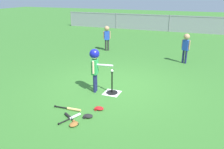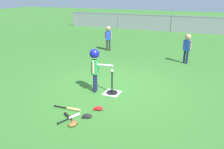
{
  "view_description": "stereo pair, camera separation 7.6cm",
  "coord_description": "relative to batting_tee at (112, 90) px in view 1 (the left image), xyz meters",
  "views": [
    {
      "loc": [
        2.22,
        -5.76,
        2.65
      ],
      "look_at": [
        0.1,
        -0.44,
        0.55
      ],
      "focal_mm": 36.09,
      "sensor_mm": 36.0,
      "label": 1
    },
    {
      "loc": [
        2.29,
        -5.73,
        2.65
      ],
      "look_at": [
        0.1,
        -0.44,
        0.55
      ],
      "focal_mm": 36.09,
      "sensor_mm": 36.0,
      "label": 2
    }
  ],
  "objects": [
    {
      "name": "home_plate",
      "position": [
        -0.0,
        0.0,
        -0.09
      ],
      "size": [
        0.44,
        0.44,
        0.01
      ],
      "primitive_type": "cube",
      "color": "white",
      "rests_on": "ground_plane"
    },
    {
      "name": "fielder_deep_center",
      "position": [
        1.61,
        3.68,
        0.66
      ],
      "size": [
        0.32,
        0.23,
        1.17
      ],
      "color": "#191E4C",
      "rests_on": "ground_plane"
    },
    {
      "name": "batting_tee",
      "position": [
        0.0,
        0.0,
        0.0
      ],
      "size": [
        0.32,
        0.32,
        0.62
      ],
      "color": "black",
      "rests_on": "ground_plane"
    },
    {
      "name": "ground_plane",
      "position": [
        -0.1,
        0.44,
        -0.09
      ],
      "size": [
        60.0,
        60.0,
        0.0
      ],
      "primitive_type": "plane",
      "color": "#336B28"
    },
    {
      "name": "spare_bat_silver",
      "position": [
        -0.31,
        -1.58,
        -0.06
      ],
      "size": [
        0.27,
        0.56,
        0.06
      ],
      "color": "silver",
      "rests_on": "ground_plane"
    },
    {
      "name": "spare_bat_wood",
      "position": [
        -0.55,
        -1.26,
        -0.06
      ],
      "size": [
        0.7,
        0.1,
        0.06
      ],
      "color": "#DBB266",
      "rests_on": "ground_plane"
    },
    {
      "name": "glove_tossed_aside",
      "position": [
        0.06,
        -1.0,
        -0.06
      ],
      "size": [
        0.22,
        0.17,
        0.07
      ],
      "color": "#B21919",
      "rests_on": "ground_plane"
    },
    {
      "name": "glove_by_plate",
      "position": [
        -0.14,
        -1.82,
        -0.06
      ],
      "size": [
        0.21,
        0.26,
        0.07
      ],
      "color": "brown",
      "rests_on": "ground_plane"
    },
    {
      "name": "baseball_on_tee",
      "position": [
        0.0,
        0.0,
        0.56
      ],
      "size": [
        0.07,
        0.07,
        0.07
      ],
      "primitive_type": "sphere",
      "color": "white",
      "rests_on": "batting_tee"
    },
    {
      "name": "outfield_fence",
      "position": [
        -0.1,
        11.15,
        0.52
      ],
      "size": [
        16.06,
        0.06,
        1.15
      ],
      "color": "slate",
      "rests_on": "ground_plane"
    },
    {
      "name": "spare_bat_black",
      "position": [
        -0.38,
        -1.6,
        -0.06
      ],
      "size": [
        0.52,
        0.34,
        0.06
      ],
      "color": "black",
      "rests_on": "ground_plane"
    },
    {
      "name": "glove_near_bats",
      "position": [
        -0.02,
        -1.41,
        -0.06
      ],
      "size": [
        0.24,
        0.2,
        0.07
      ],
      "color": "black",
      "rests_on": "ground_plane"
    },
    {
      "name": "fielder_near_left",
      "position": [
        -2.03,
        4.43,
        0.66
      ],
      "size": [
        0.32,
        0.23,
        1.17
      ],
      "color": "#262626",
      "rests_on": "ground_plane"
    },
    {
      "name": "batter_child",
      "position": [
        -0.47,
        -0.07,
        0.78
      ],
      "size": [
        0.64,
        0.35,
        1.23
      ],
      "color": "#191E4C",
      "rests_on": "ground_plane"
    }
  ]
}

